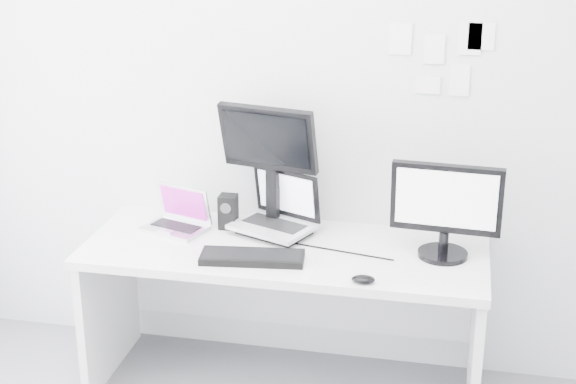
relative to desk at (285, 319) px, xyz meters
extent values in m
plane|color=silver|center=(0.00, 0.35, 0.99)|extent=(3.60, 0.00, 3.60)
cube|color=silver|center=(0.00, 0.00, 0.00)|extent=(1.80, 0.70, 0.73)
cube|color=#AEAEB3|center=(-0.55, 0.08, 0.47)|extent=(0.34, 0.29, 0.21)
cube|color=black|center=(-0.31, 0.17, 0.45)|extent=(0.10, 0.10, 0.16)
cube|color=#ACADB3|center=(-0.08, 0.13, 0.51)|extent=(0.43, 0.39, 0.30)
cube|color=black|center=(-0.11, 0.19, 0.68)|extent=(0.48, 0.26, 0.62)
cube|color=black|center=(0.70, 0.04, 0.58)|extent=(0.49, 0.25, 0.44)
cube|color=black|center=(-0.11, -0.17, 0.38)|extent=(0.46, 0.21, 0.03)
ellipsoid|color=black|center=(0.39, -0.29, 0.38)|extent=(0.10, 0.07, 0.03)
cube|color=white|center=(0.45, 0.34, 1.26)|extent=(0.10, 0.00, 0.14)
cube|color=white|center=(0.60, 0.34, 1.22)|extent=(0.09, 0.00, 0.13)
cube|color=white|center=(0.75, 0.34, 1.26)|extent=(0.10, 0.00, 0.14)
cube|color=white|center=(0.58, 0.34, 1.05)|extent=(0.11, 0.00, 0.08)
cube|color=white|center=(0.72, 0.34, 1.08)|extent=(0.09, 0.00, 0.14)
cube|color=white|center=(0.80, 0.34, 1.28)|extent=(0.11, 0.00, 0.12)
camera|label=1|loc=(0.73, -3.43, 1.90)|focal=53.17mm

